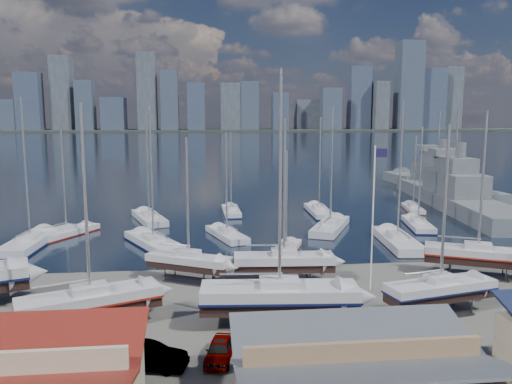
{
  "coord_description": "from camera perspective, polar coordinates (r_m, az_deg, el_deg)",
  "views": [
    {
      "loc": [
        -7.57,
        -48.03,
        14.7
      ],
      "look_at": [
        -1.64,
        8.0,
        6.42
      ],
      "focal_mm": 35.0,
      "sensor_mm": 36.0,
      "label": 1
    }
  ],
  "objects": [
    {
      "name": "water",
      "position": [
        348.43,
        -4.82,
        5.89
      ],
      "size": [
        1400.0,
        600.0,
        0.4
      ],
      "primitive_type": "cube",
      "color": "#182637",
      "rests_on": "ground"
    },
    {
      "name": "shed_grey",
      "position": [
        26.47,
        12.11,
        -20.16
      ],
      "size": [
        12.6,
        8.4,
        4.17
      ],
      "color": "#8C6B4C",
      "rests_on": "ground"
    },
    {
      "name": "sailboat_cradle_3",
      "position": [
        36.26,
        2.69,
        -11.86
      ],
      "size": [
        11.49,
        4.0,
        18.06
      ],
      "rotation": [
        0.0,
        0.0,
        -0.08
      ],
      "color": "#2D2D33",
      "rests_on": "ground"
    },
    {
      "name": "sailboat_moored_1",
      "position": [
        67.64,
        -20.83,
        -4.48
      ],
      "size": [
        7.03,
        9.41,
        14.02
      ],
      "rotation": [
        0.0,
        0.0,
        1.04
      ],
      "color": "black",
      "rests_on": "water"
    },
    {
      "name": "sailboat_moored_7",
      "position": [
        66.98,
        8.48,
        -4.13
      ],
      "size": [
        7.81,
        11.55,
        17.08
      ],
      "rotation": [
        0.0,
        0.0,
        1.12
      ],
      "color": "black",
      "rests_on": "water"
    },
    {
      "name": "sailboat_moored_8",
      "position": [
        78.05,
        7.2,
        -2.33
      ],
      "size": [
        3.15,
        10.53,
        15.65
      ],
      "rotation": [
        0.0,
        0.0,
        1.55
      ],
      "color": "black",
      "rests_on": "water"
    },
    {
      "name": "sailboat_moored_6",
      "position": [
        55.43,
        3.44,
        -6.7
      ],
      "size": [
        4.86,
        8.24,
        11.9
      ],
      "rotation": [
        0.0,
        0.0,
        1.22
      ],
      "color": "black",
      "rests_on": "water"
    },
    {
      "name": "sailboat_moored_5",
      "position": [
        77.82,
        -2.85,
        -2.31
      ],
      "size": [
        2.73,
        8.97,
        13.32
      ],
      "rotation": [
        0.0,
        0.0,
        1.6
      ],
      "color": "black",
      "rests_on": "water"
    },
    {
      "name": "sailboat_cradle_5",
      "position": [
        40.74,
        20.31,
        -10.37
      ],
      "size": [
        9.11,
        4.41,
        14.32
      ],
      "rotation": [
        0.0,
        0.0,
        0.23
      ],
      "color": "#2D2D33",
      "rests_on": "ground"
    },
    {
      "name": "car_d",
      "position": [
        34.86,
        18.94,
        -15.78
      ],
      "size": [
        2.85,
        5.16,
        1.42
      ],
      "primitive_type": "imported",
      "rotation": [
        0.0,
        0.0,
        -0.19
      ],
      "color": "gray",
      "rests_on": "ground"
    },
    {
      "name": "sailboat_moored_11",
      "position": [
        84.23,
        17.49,
        -1.87
      ],
      "size": [
        4.08,
        8.69,
        12.54
      ],
      "rotation": [
        0.0,
        0.0,
        1.36
      ],
      "color": "black",
      "rests_on": "water"
    },
    {
      "name": "ground",
      "position": [
        41.47,
        5.0,
        -12.44
      ],
      "size": [
        1400.0,
        1400.0,
        0.0
      ],
      "primitive_type": "plane",
      "color": "#605E59",
      "rests_on": "ground"
    },
    {
      "name": "far_shore",
      "position": [
        608.23,
        -5.37,
        7.04
      ],
      "size": [
        1400.0,
        80.0,
        2.2
      ],
      "primitive_type": "cube",
      "color": "#2D332D",
      "rests_on": "ground"
    },
    {
      "name": "car_c",
      "position": [
        32.37,
        18.25,
        -17.66
      ],
      "size": [
        3.35,
        5.59,
        1.45
      ],
      "primitive_type": "imported",
      "rotation": [
        0.0,
        0.0,
        -0.19
      ],
      "color": "gray",
      "rests_on": "ground"
    },
    {
      "name": "sailboat_cradle_6",
      "position": [
        51.53,
        24.01,
        -6.6
      ],
      "size": [
        9.77,
        6.49,
        15.47
      ],
      "rotation": [
        0.0,
        0.0,
        -0.44
      ],
      "color": "#2D2D33",
      "rests_on": "ground"
    },
    {
      "name": "car_b",
      "position": [
        31.72,
        -12.2,
        -17.91
      ],
      "size": [
        4.89,
        2.65,
        1.53
      ],
      "primitive_type": "imported",
      "rotation": [
        0.0,
        0.0,
        1.34
      ],
      "color": "gray",
      "rests_on": "ground"
    },
    {
      "name": "sailboat_moored_10",
      "position": [
        71.51,
        18.01,
        -3.67
      ],
      "size": [
        4.43,
        9.89,
        14.29
      ],
      "rotation": [
        0.0,
        0.0,
        1.38
      ],
      "color": "black",
      "rests_on": "water"
    },
    {
      "name": "sailboat_cradle_1",
      "position": [
        37.53,
        -18.4,
        -11.77
      ],
      "size": [
        10.04,
        6.32,
        15.77
      ],
      "rotation": [
        0.0,
        0.0,
        0.4
      ],
      "color": "#2D2D33",
      "rests_on": "ground"
    },
    {
      "name": "flagpole",
      "position": [
        43.37,
        13.36,
        -1.78
      ],
      "size": [
        1.1,
        0.12,
        12.52
      ],
      "color": "white",
      "rests_on": "ground"
    },
    {
      "name": "naval_ship_west",
      "position": [
        108.51,
        19.89,
        0.96
      ],
      "size": [
        8.48,
        39.08,
        17.49
      ],
      "rotation": [
        0.0,
        0.0,
        1.63
      ],
      "color": "#5A6064",
      "rests_on": "water"
    },
    {
      "name": "skyline",
      "position": [
        602.28,
        -6.17,
        10.63
      ],
      "size": [
        639.14,
        43.8,
        107.69
      ],
      "color": "#475166",
      "rests_on": "far_shore"
    },
    {
      "name": "sailboat_moored_2",
      "position": [
        73.64,
        -12.09,
        -3.09
      ],
      "size": [
        6.3,
        11.2,
        16.31
      ],
      "rotation": [
        0.0,
        0.0,
        1.89
      ],
      "color": "black",
      "rests_on": "water"
    },
    {
      "name": "sailboat_moored_3",
      "position": [
        59.2,
        -11.63,
        -5.88
      ],
      "size": [
        7.98,
        11.41,
        16.78
      ],
      "rotation": [
        0.0,
        0.0,
        2.05
      ],
      "color": "black",
      "rests_on": "water"
    },
    {
      "name": "sailboat_cradle_2",
      "position": [
        46.02,
        -7.7,
        -7.83
      ],
      "size": [
        8.03,
        5.59,
        13.12
      ],
      "rotation": [
        0.0,
        0.0,
        -0.48
      ],
      "color": "#2D2D33",
      "rests_on": "ground"
    },
    {
      "name": "naval_ship_east",
      "position": [
        89.99,
        21.62,
        -0.56
      ],
      "size": [
        12.24,
        44.75,
        17.98
      ],
      "rotation": [
        0.0,
        0.0,
        1.45
      ],
      "color": "#5A6064",
      "rests_on": "water"
    },
    {
      "name": "sailboat_moored_0",
      "position": [
        63.7,
        -24.37,
        -5.45
      ],
      "size": [
        4.03,
        12.15,
        17.9
      ],
      "rotation": [
        0.0,
        0.0,
        1.51
      ],
      "color": "black",
      "rests_on": "water"
    },
    {
      "name": "sailboat_moored_4",
      "position": [
        62.3,
        -3.35,
        -5.0
      ],
      "size": [
        5.28,
        9.44,
        13.73
      ],
      "rotation": [
        0.0,
        0.0,
        1.89
      ],
      "color": "black",
      "rests_on": "water"
    },
    {
      "name": "sailboat_cradle_4",
      "position": [
        45.32,
        3.21,
        -7.92
      ],
      "size": [
        9.11,
        3.07,
        14.74
      ],
      "rotation": [
        0.0,
        0.0,
        -0.06
      ],
      "color": "#2D2D33",
      "rests_on": "ground"
    },
    {
      "name": "car_a",
      "position": [
        32.15,
        -4.16,
        -17.56
      ],
      "size": [
        2.29,
        4.11,
        1.32
      ],
      "primitive_type": "imported",
      "rotation": [
        0.0,
        0.0,
        -0.2
      ],
      "color": "gray",
      "rests_on": "ground"
    },
    {
      "name": "sailboat_moored_9",
      "position": [
        61.01,
        15.85,
        -5.59
      ],
      "size": [
        4.3,
        11.87,
        17.55
      ],
      "rotation": [
        0.0,
        0.0,
        1.48
      ],
      "color": "black",
      "rests_on": "water"
    }
  ]
}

